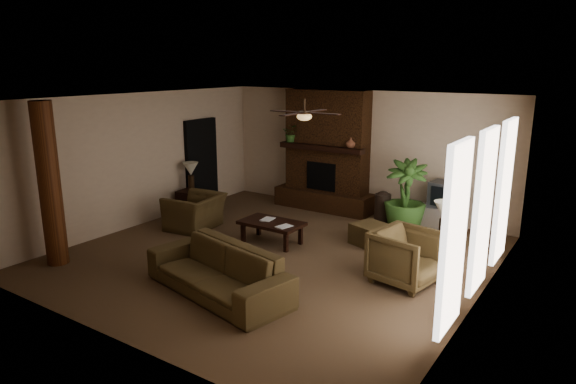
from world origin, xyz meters
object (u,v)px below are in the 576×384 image
Objects in this scene: armchair_right at (406,254)px; tv_stand at (443,218)px; floor_plant at (404,212)px; side_table_left at (191,202)px; side_table_right at (442,255)px; lamp_right at (444,213)px; ottoman at (370,234)px; log_column at (50,185)px; coffee_table at (272,224)px; sofa at (217,263)px; floor_vase at (383,206)px; lamp_left at (191,171)px; armchair_left at (195,206)px.

armchair_right is 1.12× the size of tv_stand.
floor_plant is 2.73× the size of side_table_left.
lamp_right is (-0.01, -0.02, 0.73)m from side_table_right.
tv_stand is at bearing 62.00° from ottoman.
log_column is at bearing -148.37° from tv_stand.
log_column is at bearing -130.87° from coffee_table.
floor_plant is at bearing 86.19° from sofa.
floor_vase is at bearing 21.38° from side_table_left.
lamp_right is at bearing 30.72° from log_column.
floor_vase is (1.35, 2.17, 0.06)m from coffee_table.
sofa reaches higher than coffee_table.
log_column is at bearing -86.76° from lamp_left.
sofa is at bearing -74.70° from coffee_table.
floor_vase is at bearing 20.83° from lamp_left.
sofa is 4.49m from floor_vase.
coffee_table is 2.18× the size of side_table_right.
log_column is 3.56m from lamp_left.
floor_plant is at bearing 128.36° from lamp_right.
armchair_left is 1.29× the size of tv_stand.
lamp_left reaches higher than tv_stand.
floor_plant reaches higher than side_table_left.
tv_stand is at bearing 46.79° from coffee_table.
sofa is at bearing 11.50° from log_column.
coffee_table is at bearing -171.36° from side_table_right.
log_column is 5.99m from armchair_right.
log_column is 7.56m from tv_stand.
ottoman is 1.09× the size of side_table_left.
armchair_left is at bearing -144.22° from floor_vase.
lamp_left is at bearing 90.37° from armchair_right.
armchair_right is (4.70, -0.20, -0.00)m from armchair_left.
log_column is at bearing -156.19° from sofa.
tv_stand is at bearing 115.33° from armchair_left.
log_column is 1.87× the size of floor_plant.
ottoman is at bearing -134.36° from tv_stand.
log_column is 6.68m from side_table_right.
coffee_table is 2.56m from floor_vase.
lamp_right reaches higher than floor_plant.
ottoman is 1.09× the size of side_table_right.
lamp_right is (1.53, -0.53, 0.80)m from ottoman.
ottoman is 0.71× the size of tv_stand.
side_table_right is (1.28, -1.59, -0.15)m from floor_plant.
tv_stand reaches higher than coffee_table.
tv_stand is at bearing 16.85° from armchair_right.
armchair_right is at bearing -9.97° from lamp_left.
log_column is at bearing 125.91° from armchair_right.
lamp_right reaches higher than ottoman.
sofa is 3.23× the size of floor_vase.
floor_vase is at bearing 58.25° from coffee_table.
side_table_left is 1.00× the size of side_table_right.
side_table_right reaches higher than coffee_table.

